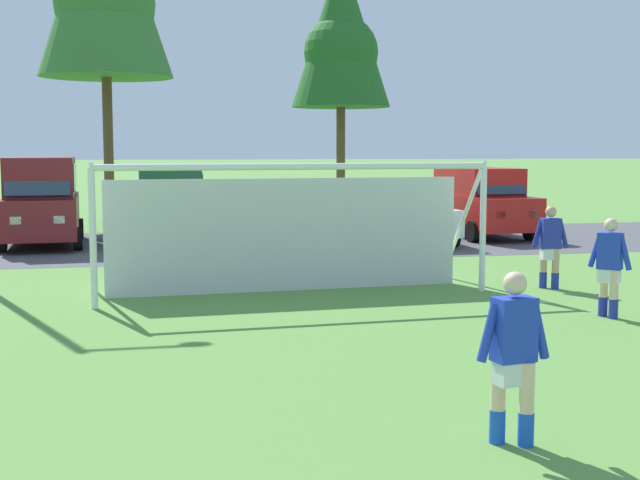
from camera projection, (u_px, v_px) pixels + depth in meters
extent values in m
plane|color=#598C3D|center=(256.00, 289.00, 16.96)|extent=(400.00, 400.00, 0.00)
cube|color=#4C4C51|center=(218.00, 244.00, 24.86)|extent=(52.00, 8.40, 0.01)
cylinder|color=white|center=(483.00, 229.00, 16.60)|extent=(0.12, 0.12, 2.44)
cylinder|color=white|center=(93.00, 239.00, 14.71)|extent=(0.12, 0.12, 2.44)
cylinder|color=white|center=(299.00, 167.00, 15.53)|extent=(7.32, 0.51, 0.12)
cylinder|color=white|center=(463.00, 219.00, 17.45)|extent=(0.19, 1.95, 2.46)
cylinder|color=white|center=(93.00, 227.00, 15.56)|extent=(0.19, 1.95, 2.46)
cube|color=silver|center=(287.00, 235.00, 16.63)|extent=(6.95, 0.41, 2.20)
cylinder|color=beige|center=(527.00, 404.00, 7.95)|extent=(0.14, 0.14, 0.80)
cylinder|color=beige|center=(498.00, 402.00, 8.04)|extent=(0.14, 0.14, 0.80)
cylinder|color=blue|center=(526.00, 429.00, 7.98)|extent=(0.15, 0.15, 0.32)
cylinder|color=blue|center=(497.00, 426.00, 8.07)|extent=(0.15, 0.15, 0.32)
cube|color=silver|center=(513.00, 369.00, 7.96)|extent=(0.37, 0.27, 0.28)
cube|color=#1E38B7|center=(514.00, 329.00, 7.92)|extent=(0.41, 0.30, 0.60)
sphere|color=beige|center=(515.00, 283.00, 7.88)|extent=(0.22, 0.22, 0.22)
cylinder|color=#1E38B7|center=(539.00, 330.00, 7.98)|extent=(0.24, 0.13, 0.55)
cylinder|color=#1E38B7|center=(488.00, 333.00, 7.87)|extent=(0.24, 0.13, 0.55)
cylinder|color=tan|center=(555.00, 269.00, 16.91)|extent=(0.14, 0.14, 0.80)
cylinder|color=tan|center=(543.00, 268.00, 17.02)|extent=(0.14, 0.14, 0.80)
cylinder|color=#232D99|center=(555.00, 281.00, 16.94)|extent=(0.15, 0.15, 0.32)
cylinder|color=#232D99|center=(543.00, 280.00, 17.04)|extent=(0.15, 0.15, 0.32)
cube|color=silver|center=(550.00, 252.00, 16.93)|extent=(0.36, 0.26, 0.28)
cube|color=#232D99|center=(550.00, 233.00, 16.89)|extent=(0.40, 0.28, 0.60)
sphere|color=tan|center=(551.00, 212.00, 16.84)|extent=(0.22, 0.22, 0.22)
cylinder|color=#232D99|center=(563.00, 234.00, 16.88)|extent=(0.24, 0.11, 0.55)
cylinder|color=#232D99|center=(537.00, 234.00, 16.91)|extent=(0.24, 0.11, 0.55)
cylinder|color=beige|center=(614.00, 294.00, 13.95)|extent=(0.14, 0.14, 0.80)
cylinder|color=beige|center=(603.00, 292.00, 14.16)|extent=(0.14, 0.14, 0.80)
cylinder|color=#232D99|center=(613.00, 309.00, 13.97)|extent=(0.15, 0.15, 0.32)
cylinder|color=#232D99|center=(603.00, 307.00, 14.18)|extent=(0.15, 0.15, 0.32)
cube|color=silver|center=(609.00, 274.00, 14.02)|extent=(0.40, 0.40, 0.28)
cube|color=#1E38B7|center=(610.00, 251.00, 13.98)|extent=(0.44, 0.44, 0.60)
sphere|color=beige|center=(611.00, 225.00, 13.93)|extent=(0.22, 0.22, 0.22)
cylinder|color=#1E38B7|center=(625.00, 253.00, 13.81)|extent=(0.23, 0.22, 0.55)
cylinder|color=#1E38B7|center=(595.00, 251.00, 14.15)|extent=(0.23, 0.22, 0.55)
cube|color=maroon|center=(42.00, 215.00, 24.46)|extent=(2.20, 4.89, 1.10)
cube|color=maroon|center=(42.00, 176.00, 24.53)|extent=(2.01, 4.19, 1.10)
cube|color=#28384C|center=(37.00, 180.00, 22.64)|extent=(1.69, 0.55, 0.91)
cube|color=#28384C|center=(75.00, 176.00, 24.77)|extent=(0.22, 3.48, 0.77)
cube|color=white|center=(59.00, 220.00, 22.32)|extent=(0.28, 0.09, 0.20)
cube|color=white|center=(15.00, 221.00, 22.05)|extent=(0.28, 0.09, 0.20)
cube|color=#B21414|center=(65.00, 208.00, 26.86)|extent=(0.28, 0.09, 0.20)
cube|color=#B21414|center=(28.00, 208.00, 26.58)|extent=(0.28, 0.09, 0.20)
cylinder|color=black|center=(78.00, 239.00, 23.34)|extent=(0.27, 0.65, 0.64)
cylinder|color=black|center=(2.00, 241.00, 22.84)|extent=(0.27, 0.65, 0.64)
cylinder|color=black|center=(79.00, 229.00, 26.20)|extent=(0.27, 0.65, 0.64)
cylinder|color=black|center=(12.00, 230.00, 25.70)|extent=(0.27, 0.65, 0.64)
cube|color=#194C2D|center=(173.00, 215.00, 25.32)|extent=(2.20, 4.72, 1.00)
cube|color=#194C2D|center=(172.00, 183.00, 25.42)|extent=(1.95, 3.11, 0.84)
cube|color=#28384C|center=(171.00, 186.00, 24.02)|extent=(1.64, 0.49, 0.71)
cube|color=#28384C|center=(202.00, 183.00, 25.54)|extent=(0.21, 2.55, 0.59)
cube|color=white|center=(190.00, 219.00, 23.16)|extent=(0.28, 0.10, 0.20)
cube|color=white|center=(151.00, 219.00, 23.02)|extent=(0.28, 0.10, 0.20)
cube|color=#B21414|center=(191.00, 208.00, 27.61)|extent=(0.28, 0.10, 0.20)
cube|color=#B21414|center=(158.00, 208.00, 27.47)|extent=(0.28, 0.10, 0.20)
cylinder|color=black|center=(206.00, 236.00, 24.10)|extent=(0.28, 0.65, 0.64)
cylinder|color=black|center=(137.00, 237.00, 23.84)|extent=(0.28, 0.65, 0.64)
cylinder|color=black|center=(205.00, 227.00, 26.91)|extent=(0.28, 0.65, 0.64)
cylinder|color=black|center=(143.00, 227.00, 26.64)|extent=(0.28, 0.65, 0.64)
cube|color=#B2B2BC|center=(265.00, 222.00, 24.25)|extent=(1.91, 4.25, 0.76)
cube|color=#B2B2BC|center=(264.00, 197.00, 24.32)|extent=(1.71, 2.14, 0.64)
cube|color=#28384C|center=(268.00, 199.00, 23.37)|extent=(1.54, 0.36, 0.55)
cube|color=#28384C|center=(293.00, 197.00, 24.47)|extent=(0.09, 1.79, 0.45)
cube|color=white|center=(293.00, 226.00, 22.32)|extent=(0.28, 0.09, 0.20)
cube|color=white|center=(255.00, 227.00, 22.14)|extent=(0.28, 0.09, 0.20)
cube|color=#B21414|center=(273.00, 214.00, 26.35)|extent=(0.28, 0.09, 0.20)
cube|color=#B21414|center=(240.00, 215.00, 26.17)|extent=(0.28, 0.09, 0.20)
cylinder|color=black|center=(303.00, 239.00, 23.18)|extent=(0.26, 0.65, 0.64)
cylinder|color=black|center=(237.00, 241.00, 22.85)|extent=(0.26, 0.65, 0.64)
cylinder|color=black|center=(289.00, 230.00, 25.72)|extent=(0.26, 0.65, 0.64)
cylinder|color=black|center=(229.00, 231.00, 25.40)|extent=(0.26, 0.65, 0.64)
cube|color=silver|center=(407.00, 219.00, 25.14)|extent=(1.99, 4.28, 0.76)
cube|color=silver|center=(405.00, 195.00, 25.21)|extent=(1.75, 2.17, 0.64)
cube|color=#28384C|center=(417.00, 198.00, 24.28)|extent=(1.54, 0.38, 0.55)
cube|color=#28384C|center=(432.00, 195.00, 25.42)|extent=(0.12, 1.78, 0.45)
cube|color=white|center=(450.00, 223.00, 23.28)|extent=(0.28, 0.09, 0.20)
cube|color=white|center=(416.00, 224.00, 23.03)|extent=(0.28, 0.09, 0.20)
cube|color=#B21414|center=(399.00, 212.00, 27.24)|extent=(0.28, 0.09, 0.20)
cube|color=#B21414|center=(369.00, 213.00, 26.99)|extent=(0.28, 0.09, 0.20)
cylinder|color=black|center=(453.00, 236.00, 24.15)|extent=(0.27, 0.65, 0.64)
cylinder|color=black|center=(393.00, 237.00, 23.70)|extent=(0.27, 0.65, 0.64)
cylinder|color=black|center=(419.00, 227.00, 26.66)|extent=(0.27, 0.65, 0.64)
cylinder|color=black|center=(364.00, 229.00, 26.21)|extent=(0.27, 0.65, 0.64)
cube|color=red|center=(481.00, 211.00, 26.88)|extent=(2.22, 4.72, 1.00)
cube|color=red|center=(478.00, 181.00, 26.97)|extent=(1.96, 3.12, 0.84)
cube|color=#28384C|center=(500.00, 184.00, 25.62)|extent=(1.64, 0.49, 0.71)
cube|color=#28384C|center=(504.00, 181.00, 27.21)|extent=(0.22, 2.55, 0.59)
cube|color=white|center=(533.00, 214.00, 24.86)|extent=(0.28, 0.10, 0.20)
cube|color=white|center=(500.00, 215.00, 24.57)|extent=(0.28, 0.10, 0.20)
cube|color=#B21414|center=(464.00, 204.00, 29.18)|extent=(0.28, 0.10, 0.20)
cube|color=#B21414|center=(436.00, 205.00, 28.89)|extent=(0.28, 0.10, 0.20)
cylinder|color=black|center=(531.00, 230.00, 25.83)|extent=(0.28, 0.66, 0.64)
cylinder|color=black|center=(473.00, 232.00, 25.31)|extent=(0.28, 0.66, 0.64)
cylinder|color=black|center=(487.00, 222.00, 28.55)|extent=(0.28, 0.66, 0.64)
cylinder|color=black|center=(434.00, 224.00, 28.03)|extent=(0.28, 0.66, 0.64)
cylinder|color=brown|center=(109.00, 151.00, 31.26)|extent=(0.36, 0.36, 5.33)
sphere|color=#387533|center=(105.00, 3.00, 30.69)|extent=(3.60, 3.60, 3.60)
cylinder|color=brown|center=(341.00, 162.00, 34.83)|extent=(0.36, 0.36, 4.43)
cone|color=#236023|center=(341.00, 29.00, 34.27)|extent=(3.99, 3.99, 6.21)
sphere|color=#236023|center=(341.00, 52.00, 34.37)|extent=(2.99, 2.99, 2.99)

